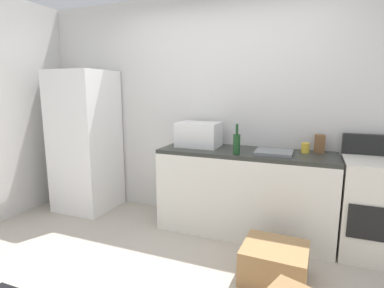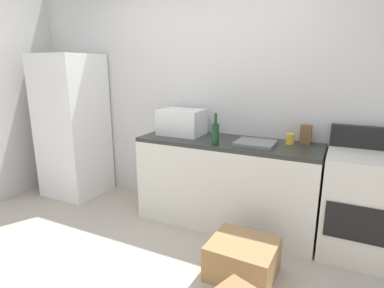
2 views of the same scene
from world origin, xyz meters
TOP-DOWN VIEW (x-y plane):
  - ground_plane at (0.00, 0.00)m, footprint 6.00×6.00m
  - wall_back at (0.00, 1.55)m, footprint 5.00×0.10m
  - kitchen_counter at (0.30, 1.20)m, footprint 1.80×0.60m
  - refrigerator at (-1.75, 1.15)m, footprint 0.68×0.66m
  - stove_oven at (1.52, 1.21)m, footprint 0.60×0.61m
  - microwave at (-0.24, 1.26)m, footprint 0.46×0.34m
  - sink_basin at (0.59, 1.16)m, footprint 0.36×0.32m
  - wine_bottle at (0.25, 0.99)m, footprint 0.07×0.07m
  - coffee_mug at (0.88, 1.33)m, footprint 0.08×0.08m
  - knife_block at (1.01, 1.40)m, footprint 0.10×0.10m
  - cardboard_box_large at (0.72, 0.46)m, footprint 0.52×0.47m

SIDE VIEW (x-z plane):
  - ground_plane at x=0.00m, z-range 0.00..0.00m
  - cardboard_box_large at x=0.72m, z-range 0.00..0.29m
  - kitchen_counter at x=0.30m, z-range 0.00..0.90m
  - stove_oven at x=1.52m, z-range -0.08..1.02m
  - refrigerator at x=-1.75m, z-range 0.00..1.76m
  - sink_basin at x=0.59m, z-range 0.90..0.93m
  - coffee_mug at x=0.88m, z-range 0.90..1.00m
  - knife_block at x=1.01m, z-range 0.90..1.08m
  - wine_bottle at x=0.25m, z-range 0.86..1.16m
  - microwave at x=-0.24m, z-range 0.90..1.17m
  - wall_back at x=0.00m, z-range 0.00..2.60m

